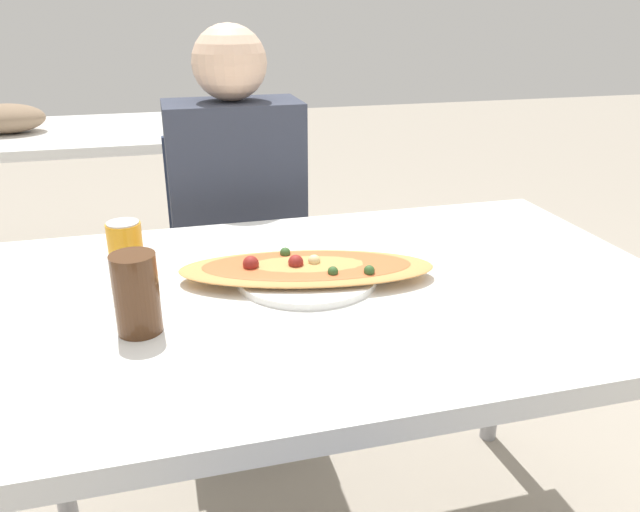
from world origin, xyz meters
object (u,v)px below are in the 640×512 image
(soda_can, at_px, (126,253))
(pizza_main, at_px, (307,270))
(chair_far_seated, at_px, (236,265))
(person_seated, at_px, (238,213))
(drink_glass, at_px, (136,294))
(dining_table, at_px, (331,319))

(soda_can, bearing_deg, pizza_main, -12.48)
(chair_far_seated, relative_size, person_seated, 0.73)
(chair_far_seated, bearing_deg, drink_glass, 72.79)
(pizza_main, xyz_separation_m, soda_can, (-0.34, 0.08, 0.04))
(dining_table, bearing_deg, person_seated, 98.44)
(person_seated, xyz_separation_m, drink_glass, (-0.26, -0.73, 0.11))
(person_seated, bearing_deg, dining_table, 98.44)
(soda_can, height_order, drink_glass, drink_glass)
(person_seated, bearing_deg, soda_can, 61.51)
(person_seated, height_order, pizza_main, person_seated)
(dining_table, relative_size, drink_glass, 9.88)
(dining_table, distance_m, drink_glass, 0.39)
(chair_far_seated, bearing_deg, person_seated, 90.00)
(chair_far_seated, distance_m, pizza_main, 0.76)
(dining_table, height_order, person_seated, person_seated)
(dining_table, bearing_deg, pizza_main, 130.65)
(person_seated, xyz_separation_m, pizza_main, (0.06, -0.60, 0.07))
(chair_far_seated, bearing_deg, pizza_main, 94.59)
(pizza_main, relative_size, drink_glass, 3.86)
(chair_far_seated, height_order, pizza_main, chair_far_seated)
(soda_can, bearing_deg, drink_glass, -84.20)
(dining_table, height_order, pizza_main, pizza_main)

